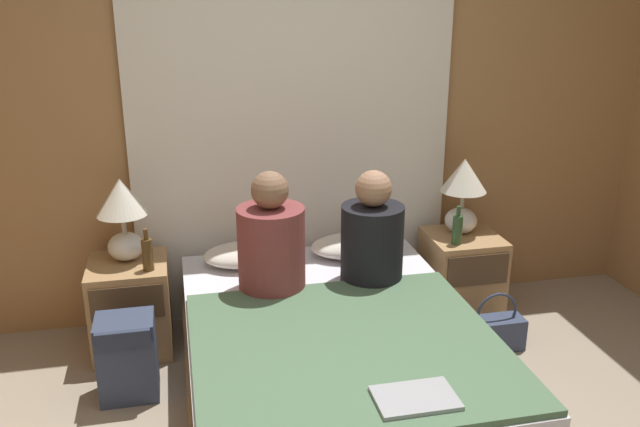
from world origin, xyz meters
name	(u,v)px	position (x,y,z in m)	size (l,w,h in m)	color
wall_back	(291,115)	(0.00, 1.88, 1.25)	(4.70, 0.06, 2.50)	#A37547
curtain_panel	(294,147)	(0.00, 1.82, 1.07)	(2.13, 0.02, 2.14)	white
bed	(333,360)	(0.00, 0.78, 0.22)	(1.45, 1.96, 0.45)	brown
nightstand_left	(131,306)	(-1.00, 1.52, 0.27)	(0.43, 0.45, 0.53)	#A87F51
nightstand_right	(461,275)	(1.00, 1.52, 0.27)	(0.43, 0.45, 0.53)	#A87F51
lamp_left	(122,211)	(-1.00, 1.58, 0.82)	(0.28, 0.28, 0.47)	silver
lamp_right	(463,188)	(1.00, 1.58, 0.82)	(0.28, 0.28, 0.47)	silver
pillow_left	(249,254)	(-0.32, 1.56, 0.51)	(0.53, 0.34, 0.12)	silver
pillow_right	(355,245)	(0.32, 1.56, 0.51)	(0.53, 0.34, 0.12)	silver
blanket_on_bed	(348,347)	(0.00, 0.49, 0.46)	(1.39, 1.31, 0.03)	#4C6B4C
person_left_in_bed	(271,243)	(-0.24, 1.18, 0.72)	(0.36, 0.36, 0.66)	brown
person_right_in_bed	(372,237)	(0.31, 1.18, 0.71)	(0.34, 0.34, 0.63)	black
beer_bottle_on_left_stand	(147,254)	(-0.88, 1.40, 0.62)	(0.06, 0.06, 0.24)	#513819
beer_bottle_on_right_stand	(457,229)	(0.90, 1.40, 0.62)	(0.06, 0.06, 0.24)	#2D4C28
laptop_on_bed	(415,398)	(0.15, 0.02, 0.49)	(0.32, 0.21, 0.02)	#9EA0A5
backpack_on_floor	(127,353)	(-1.01, 1.04, 0.24)	(0.29, 0.27, 0.43)	#333D56
handbag_on_floor	(495,331)	(1.03, 1.06, 0.11)	(0.33, 0.15, 0.35)	#333D56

